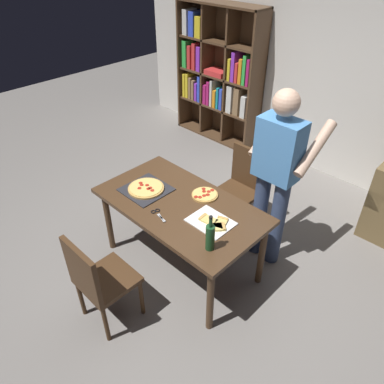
% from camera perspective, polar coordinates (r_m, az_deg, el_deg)
% --- Properties ---
extents(ground_plane, '(12.00, 12.00, 0.00)m').
position_cam_1_polar(ground_plane, '(3.76, -1.62, -10.90)').
color(ground_plane, gray).
extents(back_wall, '(6.40, 0.10, 2.80)m').
position_cam_1_polar(back_wall, '(4.94, 21.32, 17.81)').
color(back_wall, silver).
rests_on(back_wall, ground_plane).
extents(dining_table, '(1.53, 0.85, 0.75)m').
position_cam_1_polar(dining_table, '(3.31, -1.82, -2.93)').
color(dining_table, '#4C331E').
rests_on(dining_table, ground_plane).
extents(chair_near_camera, '(0.42, 0.42, 0.90)m').
position_cam_1_polar(chair_near_camera, '(3.04, -14.53, -12.91)').
color(chair_near_camera, '#472D19').
rests_on(chair_near_camera, ground_plane).
extents(chair_far_side, '(0.42, 0.42, 0.90)m').
position_cam_1_polar(chair_far_side, '(3.96, 7.73, 1.24)').
color(chair_far_side, '#472D19').
rests_on(chair_far_side, ground_plane).
extents(bookshelf, '(1.40, 0.35, 1.95)m').
position_cam_1_polar(bookshelf, '(5.71, 4.10, 17.84)').
color(bookshelf, '#513823').
rests_on(bookshelf, ground_plane).
extents(person_serving_pizza, '(0.55, 0.54, 1.75)m').
position_cam_1_polar(person_serving_pizza, '(3.31, 12.98, 3.12)').
color(person_serving_pizza, '#38476B').
rests_on(person_serving_pizza, ground_plane).
extents(pepperoni_pizza_on_tray, '(0.40, 0.40, 0.04)m').
position_cam_1_polar(pepperoni_pizza_on_tray, '(3.44, -7.15, 0.52)').
color(pepperoni_pizza_on_tray, '#2D2D33').
rests_on(pepperoni_pizza_on_tray, dining_table).
extents(pizza_slices_on_towel, '(0.36, 0.28, 0.03)m').
position_cam_1_polar(pizza_slices_on_towel, '(3.04, 3.23, -4.74)').
color(pizza_slices_on_towel, white).
rests_on(pizza_slices_on_towel, dining_table).
extents(wine_bottle, '(0.07, 0.07, 0.32)m').
position_cam_1_polar(wine_bottle, '(2.75, 2.84, -6.97)').
color(wine_bottle, '#194723').
rests_on(wine_bottle, dining_table).
extents(kitchen_scissors, '(0.20, 0.10, 0.01)m').
position_cam_1_polar(kitchen_scissors, '(3.15, -5.38, -3.33)').
color(kitchen_scissors, silver).
rests_on(kitchen_scissors, dining_table).
extents(second_pizza_plain, '(0.24, 0.24, 0.03)m').
position_cam_1_polar(second_pizza_plain, '(3.35, 2.00, -0.42)').
color(second_pizza_plain, tan).
rests_on(second_pizza_plain, dining_table).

